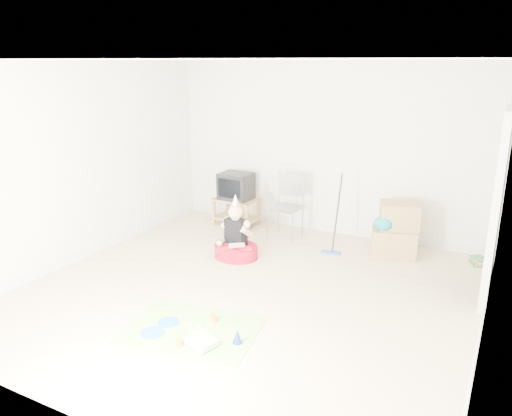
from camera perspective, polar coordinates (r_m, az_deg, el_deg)
The scene contains 16 objects.
ground at distance 5.91m, azimuth -0.96°, elevation -9.50°, with size 5.00×5.00×0.00m, color beige.
doorway_recess at distance 6.06m, azimuth 25.97°, elevation -0.19°, with size 0.02×0.90×2.05m, color black.
tv_stand at distance 8.15m, azimuth -2.26°, elevation -0.16°, with size 0.73×0.48×0.44m.
crt_tv at distance 8.04m, azimuth -2.29°, elevation 2.52°, with size 0.50×0.41×0.43m, color black.
folding_chair at distance 7.49m, azimuth 3.38°, elevation 0.06°, with size 0.45×0.43×0.99m.
cardboard_boxes at distance 7.11m, azimuth 15.64°, elevation -2.48°, with size 0.69×0.61×0.75m.
floor_mop at distance 7.00m, azimuth 8.63°, elevation -3.15°, with size 0.28×0.37×1.09m.
book_pile at distance 7.26m, azimuth 24.20°, elevation -5.52°, with size 0.27×0.30×0.11m.
seated_woman at distance 6.82m, azimuth -2.31°, elevation -4.10°, with size 0.67×0.67×0.90m.
party_mat at distance 5.18m, azimuth -7.37°, elevation -13.61°, with size 1.31×0.95×0.01m, color #FF359C.
birthday_cake at distance 4.90m, azimuth -6.22°, elevation -15.04°, with size 0.30×0.27×0.13m.
blue_plate_near at distance 5.33m, azimuth -9.97°, elevation -12.74°, with size 0.22×0.22×0.01m, color blue.
blue_plate_far at distance 5.18m, azimuth -11.78°, elevation -13.78°, with size 0.24×0.24×0.01m, color blue.
orange_cup_near at distance 5.27m, azimuth -4.94°, elevation -12.45°, with size 0.07×0.07×0.08m, color orange.
orange_cup_far at distance 4.92m, azimuth -8.79°, elevation -14.92°, with size 0.07×0.07×0.08m, color orange.
blue_party_hat at distance 4.89m, azimuth -2.15°, elevation -14.43°, with size 0.10×0.10×0.14m, color #1738A2.
Camera 1 is at (2.57, -4.66, 2.59)m, focal length 35.00 mm.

